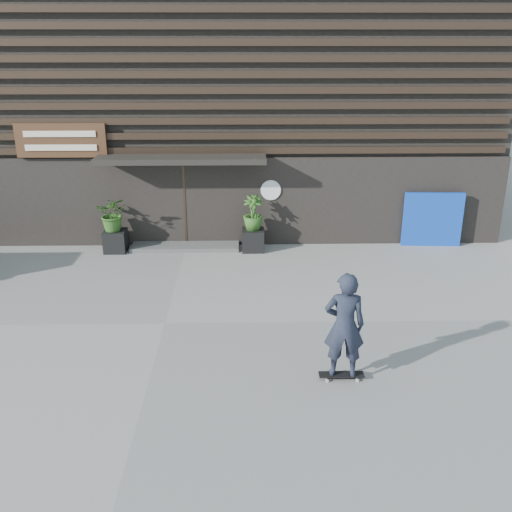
{
  "coord_description": "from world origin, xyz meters",
  "views": [
    {
      "loc": [
        1.68,
        -10.69,
        5.5
      ],
      "look_at": [
        1.91,
        1.01,
        1.1
      ],
      "focal_mm": 40.4,
      "sensor_mm": 36.0,
      "label": 1
    }
  ],
  "objects_px": {
    "blue_tarp": "(433,219)",
    "skateboarder": "(344,326)",
    "planter_pot_left": "(116,241)",
    "planter_pot_right": "(253,240)"
  },
  "relations": [
    {
      "from": "blue_tarp",
      "to": "skateboarder",
      "type": "xyz_separation_m",
      "value": [
        -3.63,
        -6.84,
        0.26
      ]
    },
    {
      "from": "planter_pot_left",
      "to": "planter_pot_right",
      "type": "xyz_separation_m",
      "value": [
        3.8,
        0.0,
        0.0
      ]
    },
    {
      "from": "planter_pot_right",
      "to": "skateboarder",
      "type": "xyz_separation_m",
      "value": [
        1.43,
        -6.54,
        0.73
      ]
    },
    {
      "from": "planter_pot_left",
      "to": "planter_pot_right",
      "type": "height_order",
      "value": "same"
    },
    {
      "from": "skateboarder",
      "to": "blue_tarp",
      "type": "bearing_deg",
      "value": 62.06
    },
    {
      "from": "blue_tarp",
      "to": "skateboarder",
      "type": "distance_m",
      "value": 7.75
    },
    {
      "from": "planter_pot_left",
      "to": "blue_tarp",
      "type": "bearing_deg",
      "value": 1.94
    },
    {
      "from": "blue_tarp",
      "to": "planter_pot_right",
      "type": "bearing_deg",
      "value": -173.55
    },
    {
      "from": "planter_pot_left",
      "to": "blue_tarp",
      "type": "xyz_separation_m",
      "value": [
        8.86,
        0.3,
        0.47
      ]
    },
    {
      "from": "planter_pot_right",
      "to": "skateboarder",
      "type": "distance_m",
      "value": 6.74
    }
  ]
}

